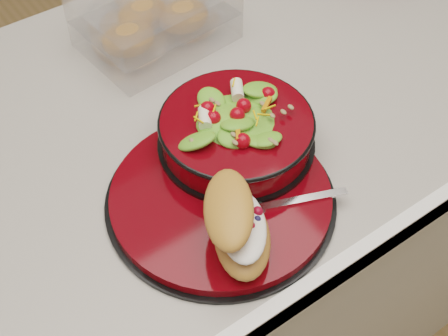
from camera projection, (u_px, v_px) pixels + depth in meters
island_counter at (226, 241)px, 1.36m from camera, size 1.24×0.74×0.90m
dinner_plate at (221, 197)px, 0.86m from camera, size 0.32×0.32×0.02m
salad_bowl at (236, 127)px, 0.89m from camera, size 0.23×0.23×0.10m
croissant at (240, 224)px, 0.77m from camera, size 0.13×0.16×0.08m
fork at (288, 202)px, 0.84m from camera, size 0.15×0.07×0.00m
pastry_box at (155, 20)px, 1.07m from camera, size 0.26×0.20×0.09m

